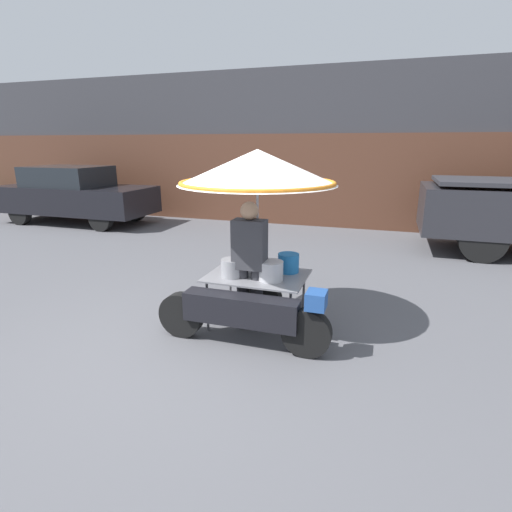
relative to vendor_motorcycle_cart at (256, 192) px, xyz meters
The scene contains 5 objects.
ground_plane 1.86m from the vendor_motorcycle_cart, 123.88° to the right, with size 36.00×36.00×0.00m, color #56565B.
shopfront_building 7.35m from the vendor_motorcycle_cart, 93.79° to the left, with size 28.00×2.06×4.03m.
vendor_motorcycle_cart is the anchor object (origin of this frame).
vendor_person 0.79m from the vendor_motorcycle_cart, 123.13° to the right, with size 0.38×0.22×1.54m.
parked_car 8.33m from the vendor_motorcycle_cart, 145.63° to the left, with size 4.30×1.70×1.55m.
Camera 1 is at (1.89, -3.54, 2.16)m, focal length 28.00 mm.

